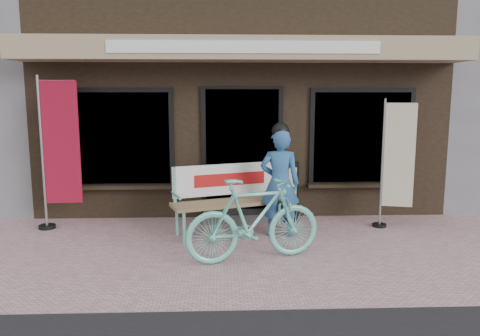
{
  "coord_description": "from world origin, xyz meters",
  "views": [
    {
      "loc": [
        -0.33,
        -5.74,
        2.08
      ],
      "look_at": [
        -0.08,
        0.7,
        1.05
      ],
      "focal_mm": 35.0,
      "sensor_mm": 36.0,
      "label": 1
    }
  ],
  "objects_px": {
    "nobori_cream": "(396,162)",
    "menu_stand": "(283,191)",
    "person": "(280,181)",
    "bicycle": "(254,220)",
    "nobori_red": "(58,151)",
    "bench": "(233,193)"
  },
  "relations": [
    {
      "from": "person",
      "to": "nobori_red",
      "type": "relative_size",
      "value": 0.71
    },
    {
      "from": "nobori_red",
      "to": "nobori_cream",
      "type": "xyz_separation_m",
      "value": [
        5.17,
        -0.18,
        -0.18
      ]
    },
    {
      "from": "bicycle",
      "to": "nobori_red",
      "type": "distance_m",
      "value": 3.35
    },
    {
      "from": "bicycle",
      "to": "nobori_red",
      "type": "bearing_deg",
      "value": 46.5
    },
    {
      "from": "bicycle",
      "to": "nobori_cream",
      "type": "xyz_separation_m",
      "value": [
        2.28,
        1.37,
        0.51
      ]
    },
    {
      "from": "nobori_cream",
      "to": "menu_stand",
      "type": "height_order",
      "value": "nobori_cream"
    },
    {
      "from": "person",
      "to": "bicycle",
      "type": "xyz_separation_m",
      "value": [
        -0.45,
        -1.02,
        -0.3
      ]
    },
    {
      "from": "bicycle",
      "to": "nobori_red",
      "type": "xyz_separation_m",
      "value": [
        -2.89,
        1.55,
        0.69
      ]
    },
    {
      "from": "person",
      "to": "nobori_red",
      "type": "xyz_separation_m",
      "value": [
        -3.34,
        0.53,
        0.39
      ]
    },
    {
      "from": "bench",
      "to": "nobori_cream",
      "type": "distance_m",
      "value": 2.56
    },
    {
      "from": "nobori_red",
      "to": "person",
      "type": "bearing_deg",
      "value": -15.22
    },
    {
      "from": "nobori_red",
      "to": "nobori_cream",
      "type": "distance_m",
      "value": 5.18
    },
    {
      "from": "person",
      "to": "bicycle",
      "type": "bearing_deg",
      "value": -106.56
    },
    {
      "from": "person",
      "to": "nobori_red",
      "type": "bearing_deg",
      "value": 178.04
    },
    {
      "from": "person",
      "to": "bicycle",
      "type": "distance_m",
      "value": 1.15
    },
    {
      "from": "nobori_cream",
      "to": "person",
      "type": "bearing_deg",
      "value": -155.77
    },
    {
      "from": "nobori_cream",
      "to": "bicycle",
      "type": "bearing_deg",
      "value": -135.6
    },
    {
      "from": "bicycle",
      "to": "nobori_cream",
      "type": "distance_m",
      "value": 2.71
    },
    {
      "from": "person",
      "to": "nobori_cream",
      "type": "xyz_separation_m",
      "value": [
        1.84,
        0.35,
        0.21
      ]
    },
    {
      "from": "person",
      "to": "bicycle",
      "type": "relative_size",
      "value": 0.96
    },
    {
      "from": "bench",
      "to": "bicycle",
      "type": "height_order",
      "value": "bicycle"
    },
    {
      "from": "person",
      "to": "nobori_cream",
      "type": "height_order",
      "value": "nobori_cream"
    }
  ]
}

